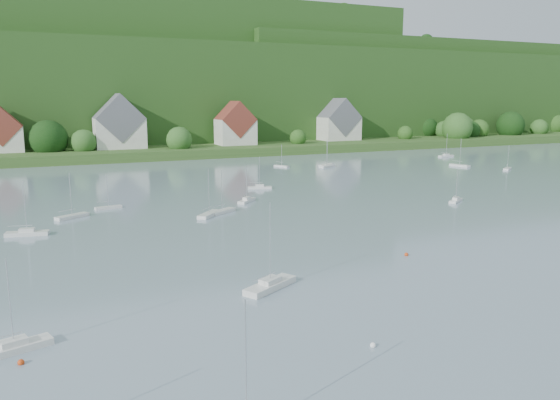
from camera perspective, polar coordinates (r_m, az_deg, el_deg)
far_shore_strip at (r=202.80m, az=-18.10°, el=4.94°), size 600.00×60.00×3.00m
forested_ridge at (r=270.35m, az=-19.88°, el=10.66°), size 620.00×181.22×69.89m
village_building_1 at (r=190.43m, az=-26.91°, el=6.19°), size 12.00×9.36×14.00m
village_building_2 at (r=190.91m, az=-16.36°, el=7.36°), size 16.00×11.44×18.00m
village_building_3 at (r=198.46m, az=-4.66°, el=7.61°), size 13.00×10.40×15.50m
village_building_4 at (r=221.02m, az=6.16°, el=7.92°), size 15.00×10.40×16.50m
near_sailboat_3 at (r=57.49m, az=-1.02°, el=-8.77°), size 6.80×4.98×9.11m
near_sailboat_6 at (r=48.83m, az=-25.91°, el=-13.55°), size 5.82×3.16×7.56m
mooring_buoy_1 at (r=45.74m, az=9.62°, el=-14.82°), size 0.48×0.48×0.48m
mooring_buoy_2 at (r=71.04m, az=12.99°, el=-5.64°), size 0.50×0.50×0.50m
mooring_buoy_3 at (r=46.72m, az=-25.31°, el=-15.17°), size 0.51×0.51×0.51m
far_sailboat_cluster at (r=119.07m, az=-10.30°, el=1.14°), size 195.40×68.20×8.71m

